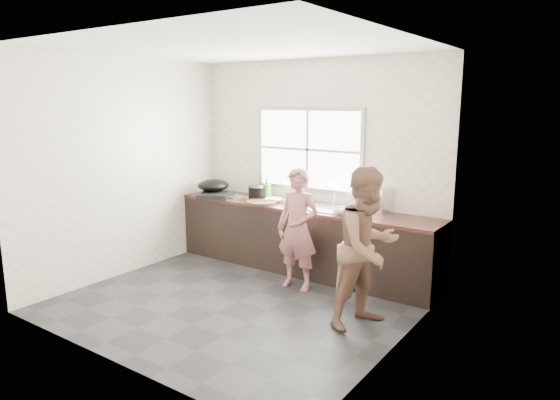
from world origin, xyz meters
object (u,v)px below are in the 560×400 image
Objects in this scene: bottle_brown_tall at (265,190)px; plate_food at (275,198)px; cutting_board at (261,202)px; person_side at (368,248)px; bowl_held at (346,210)px; glass_jar at (253,193)px; woman at (298,233)px; bottle_brown_short at (264,192)px; bowl_mince at (273,200)px; wok at (213,185)px; pot_lid_left at (237,197)px; bottle_green at (267,189)px; dish_rack at (375,199)px; pot_lid_right at (227,195)px; black_pot at (258,193)px; burner at (215,195)px; bowl_crabs at (342,211)px.

plate_food is at bearing -15.37° from bottle_brown_tall.
person_side is at bearing -22.82° from cutting_board.
plate_food is (-1.93, 1.17, 0.08)m from person_side.
bowl_held is 1.88× the size of glass_jar.
glass_jar is at bearing 146.74° from woman.
bottle_brown_tall is at bearing 122.09° from bottle_brown_short.
wok is at bearing -175.60° from bowl_mince.
woman is at bearing -23.49° from cutting_board.
bottle_green is at bearing 11.59° from pot_lid_left.
dish_rack reaches higher than plate_food.
bowl_mince is at bearing -178.75° from bowl_held.
pot_lid_right is at bearing 89.19° from person_side.
pot_lid_left is 0.22m from pot_lid_right.
pot_lid_left is (-0.33, -0.05, -0.08)m from black_pot.
pot_lid_right is at bearing -175.85° from bottle_green.
burner reaches higher than cutting_board.
bottle_brown_short reaches higher than burner.
pot_lid_left is at bearing -115.59° from glass_jar.
bowl_held is 0.73× the size of black_pot.
bottle_green is at bearing 9.51° from wok.
bowl_crabs is (-0.75, 0.87, 0.11)m from person_side.
bowl_crabs is 1.04× the size of bottle_brown_tall.
bowl_mince is 0.68× the size of bottle_green.
wok is at bearing 173.86° from cutting_board.
bottle_brown_short is (-0.15, -0.05, 0.07)m from plate_food.
wok reaches higher than cutting_board.
black_pot is at bearing 17.64° from burner.
pot_lid_right is at bearing -179.85° from black_pot.
burner is 1.53× the size of pot_lid_right.
dish_rack reaches higher than cutting_board.
wok is at bearing -162.66° from bottle_brown_short.
woman is at bearing 87.34° from person_side.
glass_jar is 0.58m from wok.
bowl_held is at bearing 55.32° from woman.
bottle_brown_short is (-0.11, 0.09, -0.07)m from bottle_green.
pot_lid_left is (-0.48, -0.23, -0.00)m from plate_food.
glass_jar is (-0.43, 0.38, 0.03)m from cutting_board.
woman is 5.53× the size of pot_lid_left.
pot_lid_left is (-0.34, -0.18, -0.08)m from bottle_brown_short.
plate_food is 0.55× the size of dish_rack.
wok is at bearing 92.05° from person_side.
bowl_held is (0.34, 0.54, 0.22)m from woman.
pot_lid_right is at bearing 178.88° from bowl_mince.
bottle_brown_tall is at bearing 141.64° from bowl_mince.
plate_food is 0.38m from glass_jar.
burner is 0.20m from pot_lid_right.
cutting_board is at bearing 153.96° from woman.
bottle_green is at bearing 18.28° from burner.
black_pot is at bearing 175.27° from bowl_crabs.
dish_rack is at bearing 1.95° from glass_jar.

